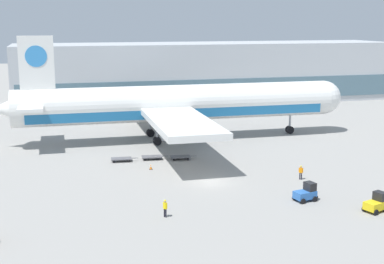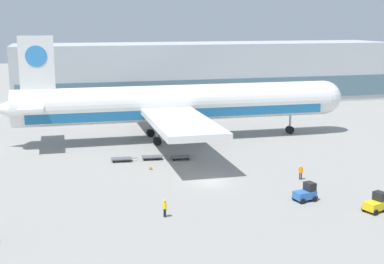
% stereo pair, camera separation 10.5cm
% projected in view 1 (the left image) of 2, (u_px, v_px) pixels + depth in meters
% --- Properties ---
extents(ground_plane, '(400.00, 400.00, 0.00)m').
position_uv_depth(ground_plane, '(211.00, 182.00, 64.57)').
color(ground_plane, gray).
extents(terminal_building, '(90.00, 18.20, 14.00)m').
position_uv_depth(terminal_building, '(208.00, 72.00, 128.76)').
color(terminal_building, '#B2B7BC').
rests_on(terminal_building, ground_plane).
extents(airplane_main, '(58.06, 48.10, 17.00)m').
position_uv_depth(airplane_main, '(174.00, 105.00, 86.68)').
color(airplane_main, white).
rests_on(airplane_main, ground_plane).
extents(baggage_tug_foreground, '(2.68, 2.07, 2.00)m').
position_uv_depth(baggage_tug_foreground, '(306.00, 193.00, 57.87)').
color(baggage_tug_foreground, '#2D66B7').
rests_on(baggage_tug_foreground, ground_plane).
extents(baggage_tug_mid, '(2.76, 2.27, 2.00)m').
position_uv_depth(baggage_tug_mid, '(377.00, 203.00, 54.59)').
color(baggage_tug_mid, yellow).
rests_on(baggage_tug_mid, ground_plane).
extents(baggage_dolly_lead, '(3.76, 1.74, 0.48)m').
position_uv_depth(baggage_dolly_lead, '(121.00, 159.00, 74.08)').
color(baggage_dolly_lead, '#56565B').
rests_on(baggage_dolly_lead, ground_plane).
extents(baggage_dolly_second, '(3.76, 1.74, 0.48)m').
position_uv_depth(baggage_dolly_second, '(152.00, 157.00, 75.16)').
color(baggage_dolly_second, '#56565B').
rests_on(baggage_dolly_second, ground_plane).
extents(baggage_dolly_third, '(3.76, 1.74, 0.48)m').
position_uv_depth(baggage_dolly_third, '(180.00, 157.00, 75.15)').
color(baggage_dolly_third, '#56565B').
rests_on(baggage_dolly_third, ground_plane).
extents(ground_crew_near, '(0.44, 0.42, 1.78)m').
position_uv_depth(ground_crew_near, '(301.00, 171.00, 65.55)').
color(ground_crew_near, black).
rests_on(ground_crew_near, ground_plane).
extents(ground_crew_far, '(0.38, 0.49, 1.82)m').
position_uv_depth(ground_crew_far, '(165.00, 207.00, 52.95)').
color(ground_crew_far, black).
rests_on(ground_crew_far, ground_plane).
extents(traffic_cone_near, '(0.40, 0.40, 0.69)m').
position_uv_depth(traffic_cone_near, '(151.00, 167.00, 70.19)').
color(traffic_cone_near, black).
rests_on(traffic_cone_near, ground_plane).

